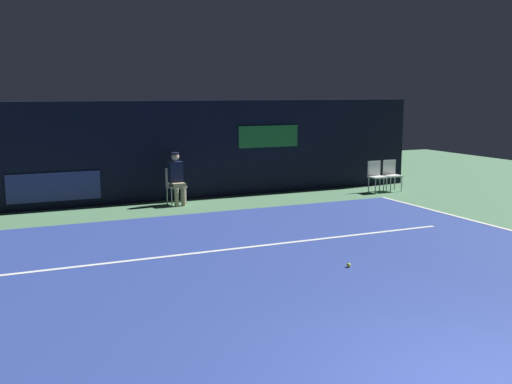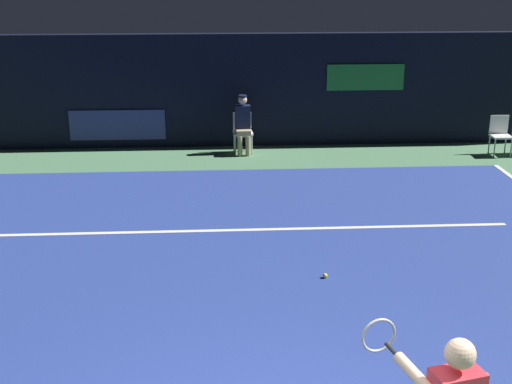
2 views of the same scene
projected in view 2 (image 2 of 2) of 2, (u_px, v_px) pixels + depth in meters
ground_plane at (249, 280)px, 9.52m from camera, size 31.85×31.85×0.00m
court_surface at (249, 280)px, 9.52m from camera, size 11.19×10.49×0.01m
line_service at (243, 230)px, 11.25m from camera, size 8.73×0.10×0.01m
back_wall at (233, 90)px, 16.08m from camera, size 15.35×0.33×2.60m
line_judge_on_chair at (243, 124)px, 15.55m from camera, size 0.46×0.54×1.32m
courtside_chair_far at (500, 133)px, 15.48m from camera, size 0.45×0.42×0.88m
tennis_ball at (325, 276)px, 9.56m from camera, size 0.07×0.07×0.07m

